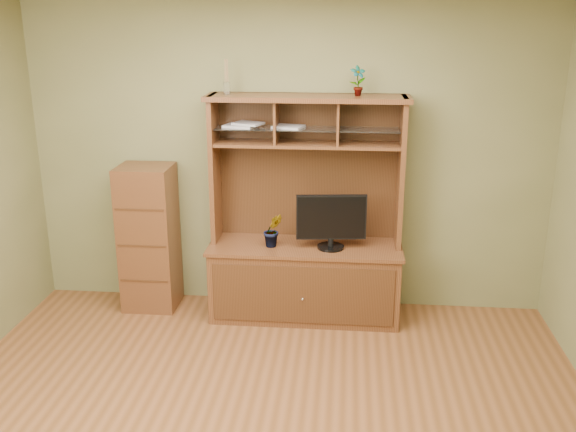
# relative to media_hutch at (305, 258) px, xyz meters

# --- Properties ---
(room) EXTENTS (4.54, 4.04, 2.74)m
(room) POSITION_rel_media_hutch_xyz_m (-0.18, -1.73, 0.83)
(room) COLOR brown
(room) RESTS_ON ground
(media_hutch) EXTENTS (1.66, 0.61, 1.90)m
(media_hutch) POSITION_rel_media_hutch_xyz_m (0.00, 0.00, 0.00)
(media_hutch) COLOR #462714
(media_hutch) RESTS_ON room
(monitor) EXTENTS (0.58, 0.22, 0.46)m
(monitor) POSITION_rel_media_hutch_xyz_m (0.22, -0.08, 0.37)
(monitor) COLOR black
(monitor) RESTS_ON media_hutch
(orchid_plant) EXTENTS (0.19, 0.17, 0.29)m
(orchid_plant) POSITION_rel_media_hutch_xyz_m (-0.27, -0.08, 0.27)
(orchid_plant) COLOR #3C6121
(orchid_plant) RESTS_ON media_hutch
(top_plant) EXTENTS (0.15, 0.12, 0.24)m
(top_plant) POSITION_rel_media_hutch_xyz_m (0.40, 0.08, 1.50)
(top_plant) COLOR #265C20
(top_plant) RESTS_ON media_hutch
(reed_diffuser) EXTENTS (0.06, 0.06, 0.28)m
(reed_diffuser) POSITION_rel_media_hutch_xyz_m (-0.66, 0.08, 1.49)
(reed_diffuser) COLOR silver
(reed_diffuser) RESTS_ON media_hutch
(magazines) EXTENTS (0.68, 0.24, 0.04)m
(magazines) POSITION_rel_media_hutch_xyz_m (-0.40, 0.08, 1.13)
(magazines) COLOR silver
(magazines) RESTS_ON media_hutch
(side_cabinet) EXTENTS (0.46, 0.42, 1.29)m
(side_cabinet) POSITION_rel_media_hutch_xyz_m (-1.38, 0.04, 0.12)
(side_cabinet) COLOR #462714
(side_cabinet) RESTS_ON room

